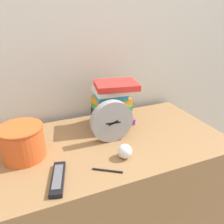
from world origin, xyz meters
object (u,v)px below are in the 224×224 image
crumpled_paper_ball (125,151)px  pen (108,170)px  tv_remote (58,178)px  book_stack (112,103)px  basket (22,141)px  desk_clock (112,121)px

crumpled_paper_ball → pen: crumpled_paper_ball is taller
tv_remote → crumpled_paper_ball: size_ratio=2.97×
book_stack → basket: 0.53m
tv_remote → pen: 0.21m
basket → crumpled_paper_ball: (0.43, -0.18, -0.05)m
pen → desk_clock: bearing=63.5°
desk_clock → tv_remote: (-0.32, -0.20, -0.10)m
desk_clock → pen: size_ratio=1.92×
book_stack → basket: (-0.50, -0.15, -0.05)m
crumpled_paper_ball → pen: 0.13m
basket → crumpled_paper_ball: bearing=-23.1°
tv_remote → desk_clock: bearing=32.4°
book_stack → tv_remote: (-0.39, -0.37, -0.13)m
book_stack → basket: book_stack is taller
basket → pen: size_ratio=1.75×
desk_clock → basket: desk_clock is taller
book_stack → tv_remote: size_ratio=1.33×
book_stack → pen: size_ratio=2.29×
crumpled_paper_ball → pen: size_ratio=0.58×
desk_clock → pen: 0.27m
basket → crumpled_paper_ball: basket is taller
tv_remote → pen: tv_remote is taller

